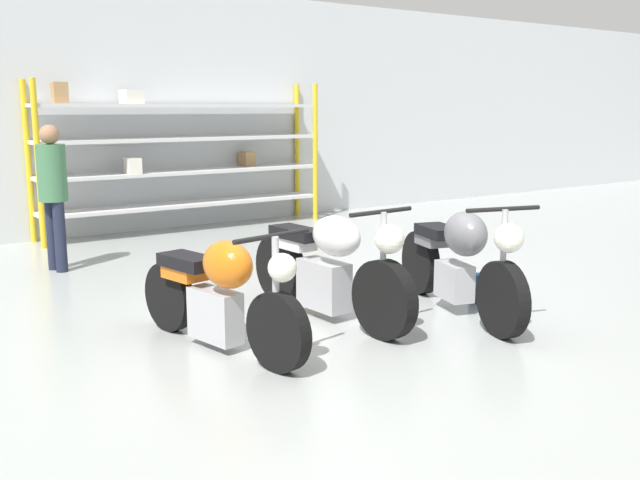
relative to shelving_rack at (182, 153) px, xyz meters
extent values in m
plane|color=#9EA3A0|center=(-0.91, -5.36, -1.16)|extent=(30.00, 30.00, 0.00)
cube|color=silver|center=(-0.91, 0.37, 0.64)|extent=(30.00, 0.08, 3.60)
cylinder|color=gold|center=(-2.13, -0.27, -0.06)|extent=(0.08, 0.08, 2.21)
cylinder|color=gold|center=(2.23, -0.27, -0.06)|extent=(0.08, 0.08, 2.21)
cylinder|color=gold|center=(-2.13, 0.28, -0.06)|extent=(0.08, 0.08, 2.21)
cylinder|color=gold|center=(2.23, 0.28, -0.06)|extent=(0.08, 0.08, 2.21)
cube|color=silver|center=(0.05, 0.00, -0.77)|extent=(4.36, 0.55, 0.05)
cube|color=silver|center=(0.05, 0.00, -0.28)|extent=(4.36, 0.55, 0.05)
cube|color=silver|center=(0.05, 0.00, 0.21)|extent=(4.36, 0.55, 0.05)
cube|color=silver|center=(0.05, 0.00, 0.70)|extent=(4.36, 0.55, 0.05)
cube|color=silver|center=(-0.73, 0.00, 0.83)|extent=(0.27, 0.31, 0.19)
cube|color=#A87F51|center=(-1.73, -0.01, 0.87)|extent=(0.19, 0.21, 0.28)
cube|color=#A87F51|center=(1.18, 0.15, -0.14)|extent=(0.21, 0.26, 0.22)
cube|color=silver|center=(-0.81, -0.11, -0.14)|extent=(0.22, 0.33, 0.22)
cylinder|color=black|center=(-1.90, -5.88, -0.87)|extent=(0.21, 0.59, 0.58)
cylinder|color=black|center=(-2.15, -4.55, -0.87)|extent=(0.21, 0.59, 0.58)
cube|color=#ADADB2|center=(-2.04, -5.17, -0.90)|extent=(0.28, 0.51, 0.40)
ellipsoid|color=orange|center=(-2.00, -5.33, -0.48)|extent=(0.39, 0.51, 0.36)
cube|color=black|center=(-2.10, -4.83, -0.53)|extent=(0.35, 0.56, 0.10)
cube|color=orange|center=(-2.11, -4.78, -0.62)|extent=(0.28, 0.40, 0.12)
cylinder|color=#ADADB2|center=(-1.90, -5.86, -0.53)|extent=(0.06, 0.06, 0.68)
sphere|color=silver|center=(-1.89, -5.93, -0.40)|extent=(0.20, 0.20, 0.20)
cylinder|color=black|center=(-1.91, -5.83, -0.20)|extent=(0.67, 0.16, 0.04)
cylinder|color=black|center=(-0.82, -5.74, -0.84)|extent=(0.17, 0.66, 0.65)
cylinder|color=black|center=(-0.91, -4.29, -0.84)|extent=(0.17, 0.66, 0.65)
cube|color=#ADADB2|center=(-0.87, -4.96, -0.87)|extent=(0.26, 0.53, 0.43)
ellipsoid|color=silver|center=(-0.86, -5.13, -0.41)|extent=(0.33, 0.56, 0.35)
cube|color=black|center=(-0.89, -4.56, -0.46)|extent=(0.28, 0.58, 0.10)
cube|color=silver|center=(-0.90, -4.54, -0.55)|extent=(0.23, 0.41, 0.12)
cylinder|color=#ADADB2|center=(-0.82, -5.72, -0.49)|extent=(0.05, 0.05, 0.71)
sphere|color=silver|center=(-0.82, -5.79, -0.34)|extent=(0.23, 0.23, 0.23)
cylinder|color=black|center=(-0.83, -5.69, -0.13)|extent=(0.64, 0.07, 0.04)
cylinder|color=black|center=(-0.01, -6.25, -0.85)|extent=(0.28, 0.64, 0.63)
cylinder|color=black|center=(0.40, -4.84, -0.85)|extent=(0.28, 0.64, 0.63)
cube|color=#ADADB2|center=(0.21, -5.50, -0.88)|extent=(0.31, 0.44, 0.33)
ellipsoid|color=slate|center=(0.16, -5.66, -0.42)|extent=(0.46, 0.56, 0.39)
cube|color=black|center=(0.30, -5.18, -0.47)|extent=(0.40, 0.54, 0.10)
cube|color=slate|center=(0.33, -5.08, -0.56)|extent=(0.32, 0.39, 0.12)
cylinder|color=#ADADB2|center=(0.00, -6.23, -0.48)|extent=(0.06, 0.06, 0.73)
sphere|color=silver|center=(-0.02, -6.30, -0.34)|extent=(0.24, 0.24, 0.24)
cylinder|color=black|center=(0.01, -6.21, -0.12)|extent=(0.64, 0.22, 0.04)
cylinder|color=#1E2338|center=(-2.35, -1.64, -0.76)|extent=(0.13, 0.13, 0.80)
cylinder|color=#1E2338|center=(-2.31, -1.82, -0.76)|extent=(0.13, 0.13, 0.80)
cylinder|color=#3F724C|center=(-2.33, -1.73, -0.04)|extent=(0.38, 0.38, 0.63)
sphere|color=#9E7051|center=(-2.33, -1.73, 0.38)|extent=(0.22, 0.22, 0.22)
cube|color=#1E4C8C|center=(0.77, -5.50, -1.02)|extent=(0.44, 0.26, 0.28)
camera|label=1|loc=(-4.39, -9.99, 0.68)|focal=40.00mm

